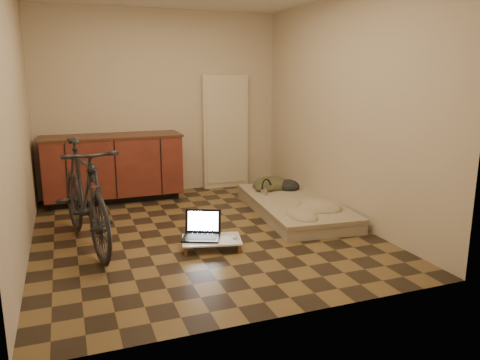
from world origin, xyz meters
name	(u,v)px	position (x,y,z in m)	size (l,w,h in m)	color
room_shell	(199,114)	(0.00, 0.00, 1.30)	(3.50, 4.00, 2.60)	brown
cabinets	(113,167)	(-0.75, 1.70, 0.47)	(1.84, 0.62, 0.91)	black
appliance_panel	(225,132)	(0.95, 1.94, 0.85)	(0.70, 0.10, 1.70)	beige
bicycle	(84,190)	(-1.20, -0.02, 0.60)	(0.54, 1.84, 1.19)	black
futon	(294,206)	(1.30, 0.29, 0.09)	(1.14, 2.07, 0.17)	#AC9F89
clothing_pile	(276,180)	(1.34, 0.94, 0.28)	(0.57, 0.47, 0.23)	#3D3E24
headphones	(267,187)	(1.11, 0.73, 0.26)	(0.26, 0.23, 0.17)	black
lap_desk	(212,240)	(-0.04, -0.51, 0.09)	(0.66, 0.50, 0.10)	brown
laptop	(202,232)	(-0.11, -0.42, 0.15)	(0.47, 0.45, 0.25)	black
mouse	(234,237)	(0.18, -0.57, 0.11)	(0.06, 0.09, 0.03)	silver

